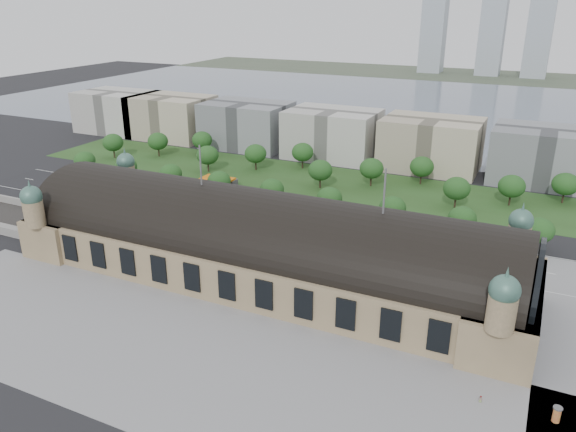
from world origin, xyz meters
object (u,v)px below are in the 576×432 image
at_px(petrol_station, 223,181).
at_px(traffic_car_2, 160,204).
at_px(traffic_car_4, 311,238).
at_px(pedestrian_0, 481,399).
at_px(bus_mid, 365,250).
at_px(traffic_car_0, 52,188).
at_px(parked_car_0, 148,218).
at_px(bus_west, 273,227).
at_px(advertising_column, 557,414).
at_px(parked_car_3, 150,218).
at_px(traffic_car_5, 450,248).
at_px(parked_car_5, 217,232).
at_px(parked_car_4, 170,222).
at_px(parked_car_6, 201,224).
at_px(parked_car_2, 171,218).
at_px(traffic_car_6, 484,272).
at_px(parked_car_1, 166,217).
at_px(bus_east, 393,249).

xyz_separation_m(petrol_station, traffic_car_2, (-10.78, -30.00, -2.13)).
xyz_separation_m(traffic_car_4, pedestrian_0, (63.44, -60.66, 0.03)).
height_order(petrol_station, bus_mid, petrol_station).
distance_m(traffic_car_0, parked_car_0, 61.07).
bearing_deg(bus_west, bus_mid, -100.66).
xyz_separation_m(traffic_car_0, advertising_column, (199.11, -61.96, 1.02)).
relative_size(parked_car_0, parked_car_3, 1.21).
bearing_deg(advertising_column, bus_mid, 135.22).
xyz_separation_m(traffic_car_5, advertising_column, (33.42, -71.96, 1.00)).
xyz_separation_m(parked_car_5, bus_mid, (51.80, 6.00, 0.99)).
bearing_deg(parked_car_4, parked_car_3, -121.48).
bearing_deg(parked_car_0, parked_car_6, 75.12).
height_order(parked_car_5, parked_car_6, parked_car_6).
bearing_deg(pedestrian_0, traffic_car_4, 129.26).
bearing_deg(parked_car_2, traffic_car_5, 74.11).
distance_m(traffic_car_5, traffic_car_6, 18.26).
relative_size(traffic_car_2, parked_car_2, 1.34).
relative_size(parked_car_1, parked_car_4, 1.07).
bearing_deg(traffic_car_0, parked_car_3, 86.39).
bearing_deg(advertising_column, parked_car_4, 158.51).
relative_size(traffic_car_6, bus_west, 0.43).
height_order(traffic_car_0, advertising_column, advertising_column).
xyz_separation_m(traffic_car_5, parked_car_2, (-98.40, -16.98, -0.14)).
height_order(parked_car_1, parked_car_5, parked_car_1).
bearing_deg(pedestrian_0, parked_car_0, 150.61).
height_order(bus_west, bus_mid, bus_west).
xyz_separation_m(traffic_car_2, traffic_car_6, (123.61, -6.75, -0.01)).
distance_m(bus_east, pedestrian_0, 71.86).
height_order(traffic_car_6, parked_car_0, traffic_car_6).
relative_size(parked_car_4, bus_mid, 0.38).
xyz_separation_m(advertising_column, pedestrian_0, (-13.99, -0.48, -1.00)).
bearing_deg(petrol_station, bus_mid, -26.59).
relative_size(traffic_car_5, traffic_car_6, 0.81).
bearing_deg(parked_car_2, advertising_column, 41.69).
bearing_deg(parked_car_5, bus_west, 95.67).
height_order(traffic_car_2, parked_car_5, traffic_car_2).
bearing_deg(parked_car_0, petrol_station, 147.39).
xyz_separation_m(parked_car_2, parked_car_4, (2.32, -4.00, 0.11)).
height_order(parked_car_3, parked_car_6, parked_car_6).
bearing_deg(parked_car_1, traffic_car_5, 71.71).
bearing_deg(parked_car_1, parked_car_5, 52.97).
height_order(parked_car_1, bus_mid, bus_mid).
bearing_deg(traffic_car_6, traffic_car_4, -87.00).
bearing_deg(traffic_car_6, parked_car_6, -83.23).
height_order(parked_car_4, parked_car_5, parked_car_4).
bearing_deg(parked_car_6, traffic_car_4, 61.19).
xyz_separation_m(traffic_car_4, parked_car_5, (-31.78, -9.20, -0.09)).
xyz_separation_m(petrol_station, parked_car_5, (24.69, -44.28, -2.29)).
distance_m(parked_car_6, bus_mid, 61.31).
xyz_separation_m(traffic_car_0, traffic_car_6, (178.04, -3.45, 0.04)).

